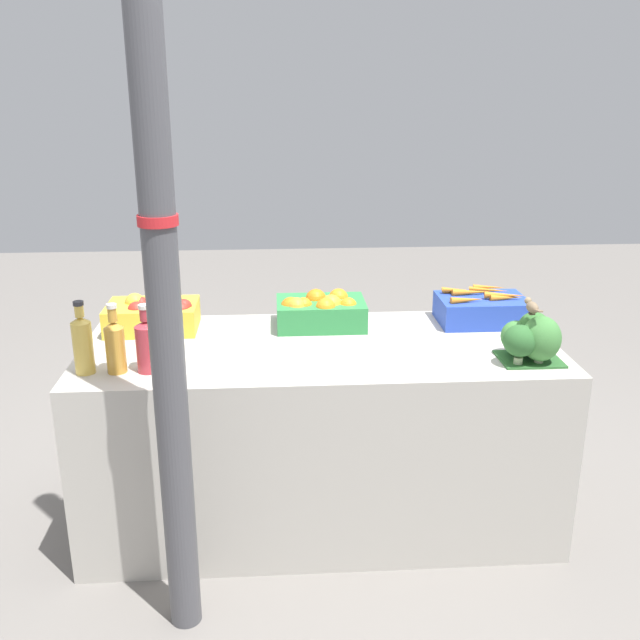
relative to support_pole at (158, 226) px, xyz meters
name	(u,v)px	position (x,y,z in m)	size (l,w,h in m)	color
ground_plane	(320,512)	(0.49, 0.59, -1.33)	(10.00, 10.00, 0.00)	slate
market_table	(320,432)	(0.49, 0.59, -0.96)	(1.82, 0.78, 0.75)	#B7B2A8
support_pole	(158,226)	(0.00, 0.00, 0.00)	(0.11, 0.11, 2.67)	#4C4C51
apple_crate	(155,314)	(-0.17, 0.81, -0.52)	(0.36, 0.25, 0.15)	gold
orange_crate	(320,310)	(0.50, 0.81, -0.51)	(0.36, 0.25, 0.15)	#2D8442
carrot_crate	(482,309)	(1.18, 0.82, -0.52)	(0.36, 0.25, 0.14)	#2847B7
broccoli_pile	(531,338)	(1.23, 0.37, -0.49)	(0.23, 0.22, 0.18)	#2D602D
juice_bottle_golden	(83,343)	(-0.34, 0.37, -0.47)	(0.07, 0.07, 0.26)	gold
juice_bottle_amber	(115,345)	(-0.24, 0.37, -0.48)	(0.07, 0.07, 0.25)	gold
juice_bottle_ruby	(147,344)	(-0.13, 0.37, -0.48)	(0.08, 0.08, 0.24)	#B2333D
sparrow_bird	(532,307)	(1.23, 0.37, -0.38)	(0.04, 0.14, 0.05)	#4C3D2D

